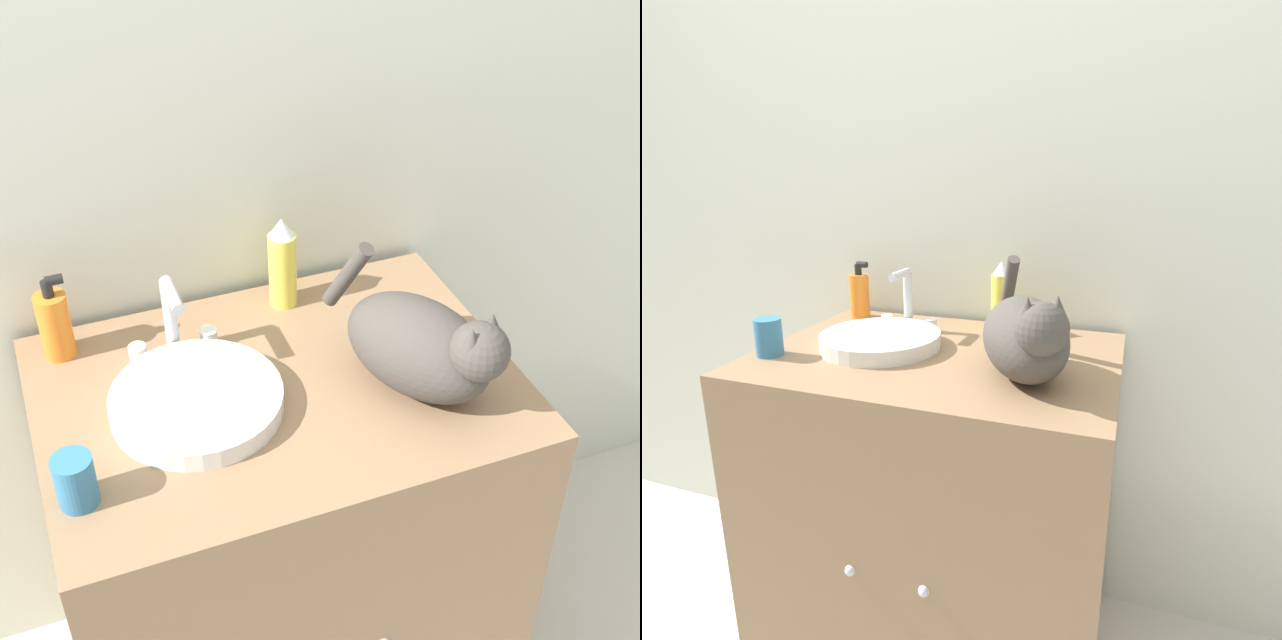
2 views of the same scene
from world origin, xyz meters
The scene contains 8 objects.
wall_back centered at (0.00, 0.64, 1.25)m, with size 6.00×0.05×2.50m.
vanity_cabinet centered at (0.00, 0.30, 0.43)m, with size 0.83×0.61×0.86m.
sink_basin centered at (-0.14, 0.29, 0.88)m, with size 0.29×0.29×0.04m.
faucet centered at (-0.14, 0.44, 0.94)m, with size 0.16×0.11×0.17m.
cat centered at (0.23, 0.20, 0.95)m, with size 0.27×0.37×0.23m.
soap_bottle centered at (-0.34, 0.52, 0.93)m, with size 0.06×0.06×0.17m.
spray_bottle centered at (0.09, 0.52, 0.95)m, with size 0.05×0.05×0.19m.
cup centered at (-0.36, 0.15, 0.91)m, with size 0.06×0.06×0.09m.
Camera 2 is at (0.41, -0.73, 1.25)m, focal length 28.00 mm.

